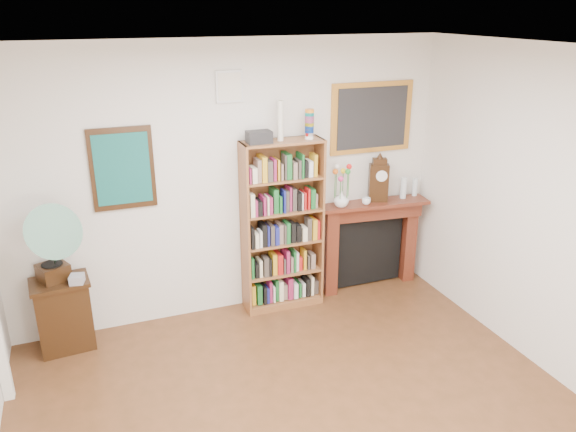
# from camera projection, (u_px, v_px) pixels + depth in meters

# --- Properties ---
(room) EXTENTS (4.51, 5.01, 2.81)m
(room) POSITION_uv_depth(u_px,v_px,m) (341.00, 293.00, 3.47)
(room) COLOR #4B2E17
(room) RESTS_ON ground
(teal_poster) EXTENTS (0.58, 0.04, 0.78)m
(teal_poster) POSITION_uv_depth(u_px,v_px,m) (122.00, 169.00, 5.20)
(teal_poster) COLOR black
(teal_poster) RESTS_ON back_wall
(small_picture) EXTENTS (0.26, 0.04, 0.30)m
(small_picture) POSITION_uv_depth(u_px,v_px,m) (229.00, 87.00, 5.30)
(small_picture) COLOR white
(small_picture) RESTS_ON back_wall
(gilt_painting) EXTENTS (0.95, 0.04, 0.75)m
(gilt_painting) POSITION_uv_depth(u_px,v_px,m) (372.00, 118.00, 5.96)
(gilt_painting) COLOR #CA8934
(gilt_painting) RESTS_ON back_wall
(bookshelf) EXTENTS (0.84, 0.31, 2.10)m
(bookshelf) POSITION_uv_depth(u_px,v_px,m) (283.00, 217.00, 5.80)
(bookshelf) COLOR brown
(bookshelf) RESTS_ON floor
(side_cabinet) EXTENTS (0.55, 0.42, 0.70)m
(side_cabinet) POSITION_uv_depth(u_px,v_px,m) (64.00, 314.00, 5.26)
(side_cabinet) COLOR black
(side_cabinet) RESTS_ON floor
(fireplace) EXTENTS (1.26, 0.42, 1.04)m
(fireplace) POSITION_uv_depth(u_px,v_px,m) (370.00, 237.00, 6.38)
(fireplace) COLOR #511E13
(fireplace) RESTS_ON floor
(gramophone) EXTENTS (0.69, 0.76, 0.81)m
(gramophone) POSITION_uv_depth(u_px,v_px,m) (47.00, 239.00, 4.89)
(gramophone) COLOR black
(gramophone) RESTS_ON side_cabinet
(cd_stack) EXTENTS (0.14, 0.14, 0.08)m
(cd_stack) POSITION_uv_depth(u_px,v_px,m) (77.00, 279.00, 5.08)
(cd_stack) COLOR silver
(cd_stack) RESTS_ON side_cabinet
(mantel_clock) EXTENTS (0.24, 0.18, 0.48)m
(mantel_clock) POSITION_uv_depth(u_px,v_px,m) (379.00, 181.00, 6.13)
(mantel_clock) COLOR black
(mantel_clock) RESTS_ON fireplace
(flower_vase) EXTENTS (0.17, 0.17, 0.17)m
(flower_vase) POSITION_uv_depth(u_px,v_px,m) (341.00, 199.00, 6.00)
(flower_vase) COLOR white
(flower_vase) RESTS_ON fireplace
(teacup) EXTENTS (0.11, 0.11, 0.08)m
(teacup) POSITION_uv_depth(u_px,v_px,m) (366.00, 201.00, 6.09)
(teacup) COLOR white
(teacup) RESTS_ON fireplace
(bottle_left) EXTENTS (0.07, 0.07, 0.24)m
(bottle_left) POSITION_uv_depth(u_px,v_px,m) (403.00, 188.00, 6.26)
(bottle_left) COLOR silver
(bottle_left) RESTS_ON fireplace
(bottle_right) EXTENTS (0.06, 0.06, 0.20)m
(bottle_right) POSITION_uv_depth(u_px,v_px,m) (415.00, 187.00, 6.36)
(bottle_right) COLOR silver
(bottle_right) RESTS_ON fireplace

